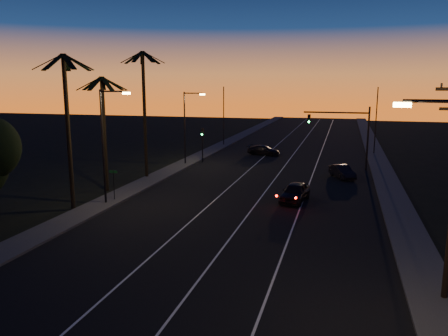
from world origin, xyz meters
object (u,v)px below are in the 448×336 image
(lead_car, at_px, (295,192))
(cross_car, at_px, (264,150))
(signal_mast, at_px, (346,127))
(right_car, at_px, (342,172))

(lead_car, distance_m, cross_car, 23.52)
(signal_mast, bearing_deg, cross_car, 144.61)
(signal_mast, xyz_separation_m, right_car, (-0.15, -4.84, -4.12))
(lead_car, xyz_separation_m, right_car, (3.62, 10.27, -0.10))
(signal_mast, relative_size, lead_car, 1.39)
(signal_mast, distance_m, cross_car, 13.49)
(signal_mast, relative_size, cross_car, 1.52)
(right_car, relative_size, cross_car, 0.89)
(signal_mast, xyz_separation_m, cross_car, (-10.47, 7.44, -4.13))
(lead_car, bearing_deg, right_car, 70.59)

